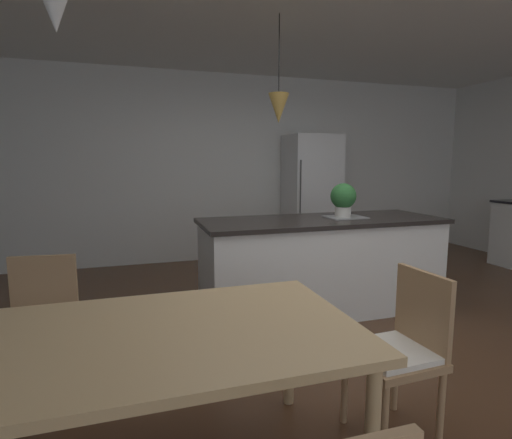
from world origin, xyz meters
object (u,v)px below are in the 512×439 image
object	(u,v)px
chair_far_left	(40,326)
potted_plant_on_island	(343,198)
refrigerator	(311,197)
kitchen_island	(321,263)
dining_table	(115,350)
chair_kitchen_end	(401,348)

from	to	relation	value
chair_far_left	potted_plant_on_island	distance (m)	2.73
refrigerator	chair_far_left	bearing A→B (deg)	-136.87
chair_far_left	kitchen_island	xyz separation A→B (m)	(2.28, 0.90, -0.01)
kitchen_island	dining_table	bearing A→B (deg)	-135.86
dining_table	kitchen_island	distance (m)	2.55
dining_table	potted_plant_on_island	distance (m)	2.74
dining_table	chair_kitchen_end	distance (m)	1.40
chair_kitchen_end	potted_plant_on_island	distance (m)	1.98
dining_table	refrigerator	size ratio (longest dim) A/B	1.11
chair_kitchen_end	kitchen_island	bearing A→B (deg)	76.22
dining_table	chair_far_left	bearing A→B (deg)	117.48
potted_plant_on_island	refrigerator	bearing A→B (deg)	72.81
potted_plant_on_island	dining_table	bearing A→B (deg)	-139.10
kitchen_island	refrigerator	xyz separation A→B (m)	(0.85, 2.03, 0.46)
dining_table	chair_kitchen_end	world-z (taller)	chair_kitchen_end
dining_table	refrigerator	distance (m)	4.66
potted_plant_on_island	chair_kitchen_end	bearing A→B (deg)	-110.26
chair_far_left	refrigerator	bearing A→B (deg)	43.13
dining_table	refrigerator	bearing A→B (deg)	54.91
chair_kitchen_end	kitchen_island	xyz separation A→B (m)	(0.43, 1.77, -0.01)
refrigerator	kitchen_island	bearing A→B (deg)	-112.65
dining_table	kitchen_island	xyz separation A→B (m)	(1.83, 1.77, -0.21)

